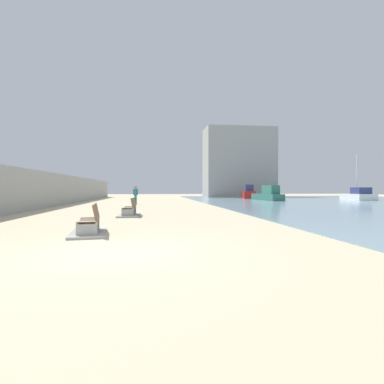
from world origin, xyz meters
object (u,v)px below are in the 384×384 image
Objects in this scene: boat_far_right at (268,195)px; boat_distant at (358,195)px; person_walking at (136,194)px; bench_far at (130,212)px; bench_near at (90,227)px; boat_outer at (248,193)px.

boat_distant reaches higher than boat_far_right.
person_walking is 0.30× the size of boat_distant.
bench_far is at bearing -88.53° from person_walking.
person_walking reaches higher than bench_far.
bench_far is 33.27m from boat_distant.
bench_far is 1.24× the size of person_walking.
bench_far is (0.81, 6.58, 0.00)m from bench_near.
person_walking is (-0.31, 12.21, 0.78)m from bench_far.
boat_outer is at bearing 61.08° from bench_far.
boat_outer is 8.18m from boat_far_right.
boat_far_right is 1.00× the size of boat_distant.
boat_outer is 14.47m from boat_distant.
bench_near is at bearing -137.06° from boat_distant.
bench_far is 25.11m from boat_far_right.
boat_distant reaches higher than boat_outer.
person_walking is 22.35m from boat_outer.
boat_far_right is (-0.10, -8.18, -0.09)m from boat_outer.
bench_near is 31.00m from boat_far_right.
boat_outer reaches higher than bench_far.
bench_near is 6.63m from bench_far.
bench_near is 0.46× the size of boat_outer.
person_walking is at bearing 88.50° from bench_near.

